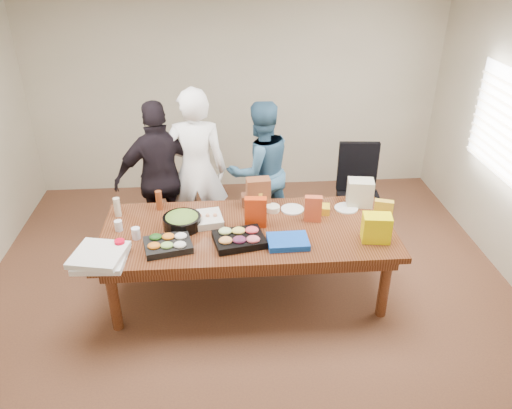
{
  "coord_description": "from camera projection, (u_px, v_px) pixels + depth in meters",
  "views": [
    {
      "loc": [
        -0.23,
        -4.09,
        3.26
      ],
      "look_at": [
        0.08,
        0.1,
        0.96
      ],
      "focal_mm": 35.03,
      "sensor_mm": 36.0,
      "label": 1
    }
  ],
  "objects": [
    {
      "name": "floor",
      "position": [
        249.0,
        292.0,
        5.16
      ],
      "size": [
        5.5,
        5.0,
        0.02
      ],
      "primitive_type": "cube",
      "color": "#47301E",
      "rests_on": "ground"
    },
    {
      "name": "ceiling",
      "position": [
        246.0,
        12.0,
        3.85
      ],
      "size": [
        5.5,
        5.0,
        0.02
      ],
      "primitive_type": "cube",
      "color": "white",
      "rests_on": "wall_back"
    },
    {
      "name": "wall_back",
      "position": [
        236.0,
        94.0,
        6.69
      ],
      "size": [
        5.5,
        0.04,
        2.7
      ],
      "primitive_type": "cube",
      "color": "beige",
      "rests_on": "floor"
    },
    {
      "name": "wall_front",
      "position": [
        280.0,
        399.0,
        2.32
      ],
      "size": [
        5.5,
        0.04,
        2.7
      ],
      "primitive_type": "cube",
      "color": "beige",
      "rests_on": "floor"
    },
    {
      "name": "window_panel",
      "position": [
        508.0,
        126.0,
        5.13
      ],
      "size": [
        0.03,
        1.4,
        1.1
      ],
      "primitive_type": "cube",
      "color": "white",
      "rests_on": "wall_right"
    },
    {
      "name": "window_blinds",
      "position": [
        504.0,
        126.0,
        5.13
      ],
      "size": [
        0.04,
        1.36,
        1.0
      ],
      "primitive_type": "cube",
      "color": "beige",
      "rests_on": "wall_right"
    },
    {
      "name": "conference_table",
      "position": [
        248.0,
        261.0,
        4.97
      ],
      "size": [
        2.8,
        1.2,
        0.75
      ],
      "primitive_type": "cube",
      "color": "#4C1C0F",
      "rests_on": "floor"
    },
    {
      "name": "office_chair",
      "position": [
        360.0,
        198.0,
        5.78
      ],
      "size": [
        0.61,
        0.61,
        1.1
      ],
      "primitive_type": "cube",
      "rotation": [
        0.0,
        0.0,
        -0.09
      ],
      "color": "black",
      "rests_on": "floor"
    },
    {
      "name": "person_center",
      "position": [
        196.0,
        171.0,
        5.5
      ],
      "size": [
        0.69,
        0.46,
        1.88
      ],
      "primitive_type": "imported",
      "rotation": [
        0.0,
        0.0,
        3.13
      ],
      "color": "white",
      "rests_on": "floor"
    },
    {
      "name": "person_right",
      "position": [
        260.0,
        171.0,
        5.77
      ],
      "size": [
        0.97,
        0.87,
        1.66
      ],
      "primitive_type": "imported",
      "rotation": [
        0.0,
        0.0,
        3.49
      ],
      "color": "#366186",
      "rests_on": "floor"
    },
    {
      "name": "person_left",
      "position": [
        162.0,
        178.0,
        5.49
      ],
      "size": [
        1.1,
        0.7,
        1.75
      ],
      "primitive_type": "imported",
      "rotation": [
        0.0,
        0.0,
        3.43
      ],
      "color": "black",
      "rests_on": "floor"
    },
    {
      "name": "veggie_tray",
      "position": [
        168.0,
        245.0,
        4.49
      ],
      "size": [
        0.47,
        0.41,
        0.06
      ],
      "primitive_type": "cube",
      "rotation": [
        0.0,
        0.0,
        0.22
      ],
      "color": "black",
      "rests_on": "conference_table"
    },
    {
      "name": "fruit_tray",
      "position": [
        239.0,
        239.0,
        4.56
      ],
      "size": [
        0.51,
        0.43,
        0.07
      ],
      "primitive_type": "cube",
      "rotation": [
        0.0,
        0.0,
        0.2
      ],
      "color": "black",
      "rests_on": "conference_table"
    },
    {
      "name": "sheet_cake",
      "position": [
        200.0,
        220.0,
        4.87
      ],
      "size": [
        0.47,
        0.38,
        0.07
      ],
      "primitive_type": "cube",
      "rotation": [
        0.0,
        0.0,
        0.16
      ],
      "color": "silver",
      "rests_on": "conference_table"
    },
    {
      "name": "salad_bowl",
      "position": [
        182.0,
        222.0,
        4.79
      ],
      "size": [
        0.43,
        0.43,
        0.12
      ],
      "primitive_type": "cylinder",
      "rotation": [
        0.0,
        0.0,
        -0.18
      ],
      "color": "black",
      "rests_on": "conference_table"
    },
    {
      "name": "chip_bag_blue",
      "position": [
        288.0,
        241.0,
        4.55
      ],
      "size": [
        0.37,
        0.28,
        0.06
      ],
      "primitive_type": "cube",
      "rotation": [
        0.0,
        0.0,
        0.02
      ],
      "color": "blue",
      "rests_on": "conference_table"
    },
    {
      "name": "chip_bag_red",
      "position": [
        256.0,
        212.0,
        4.77
      ],
      "size": [
        0.22,
        0.1,
        0.31
      ],
      "primitive_type": "cube",
      "rotation": [
        0.0,
        0.0,
        -0.08
      ],
      "color": "red",
      "rests_on": "conference_table"
    },
    {
      "name": "chip_bag_yellow",
      "position": [
        383.0,
        213.0,
        4.8
      ],
      "size": [
        0.19,
        0.12,
        0.27
      ],
      "primitive_type": "cube",
      "rotation": [
        0.0,
        0.0,
        -0.33
      ],
      "color": "gold",
      "rests_on": "conference_table"
    },
    {
      "name": "chip_bag_orange",
      "position": [
        313.0,
        209.0,
        4.87
      ],
      "size": [
        0.18,
        0.1,
        0.26
      ],
      "primitive_type": "cube",
      "rotation": [
        0.0,
        0.0,
        -0.18
      ],
      "color": "#C34827",
      "rests_on": "conference_table"
    },
    {
      "name": "mayo_jar",
      "position": [
        259.0,
        207.0,
        5.03
      ],
      "size": [
        0.12,
        0.12,
        0.15
      ],
      "primitive_type": "cylinder",
      "rotation": [
        0.0,
        0.0,
        0.29
      ],
      "color": "silver",
      "rests_on": "conference_table"
    },
    {
      "name": "mustard_bottle",
      "position": [
        260.0,
        200.0,
        5.11
      ],
      "size": [
        0.07,
        0.07,
        0.18
      ],
      "primitive_type": "cylinder",
      "rotation": [
        0.0,
        0.0,
        -0.08
      ],
      "color": "yellow",
      "rests_on": "conference_table"
    },
    {
      "name": "dressing_bottle",
      "position": [
        159.0,
        200.0,
        5.08
      ],
      "size": [
        0.08,
        0.08,
        0.21
      ],
      "primitive_type": "cylinder",
      "rotation": [
        0.0,
        0.0,
        0.32
      ],
      "color": "brown",
      "rests_on": "conference_table"
    },
    {
      "name": "ranch_bottle",
      "position": [
        117.0,
        207.0,
        4.97
      ],
      "size": [
        0.07,
        0.07,
        0.2
      ],
      "primitive_type": "cylinder",
      "rotation": [
        0.0,
        0.0,
        0.07
      ],
      "color": "beige",
      "rests_on": "conference_table"
    },
    {
      "name": "banana_bunch",
      "position": [
        318.0,
        209.0,
        5.06
      ],
      "size": [
        0.26,
        0.18,
        0.08
      ],
      "primitive_type": "cube",
      "rotation": [
        0.0,
        0.0,
        -0.19
      ],
      "color": "gold",
      "rests_on": "conference_table"
    },
    {
      "name": "bread_loaf",
      "position": [
        255.0,
        199.0,
        5.21
      ],
      "size": [
        0.29,
        0.14,
        0.11
      ],
      "primitive_type": "cube",
      "rotation": [
        0.0,
        0.0,
        0.05
      ],
      "color": "brown",
      "rests_on": "conference_table"
    },
    {
      "name": "kraft_bag",
      "position": [
        258.0,
        193.0,
        5.11
      ],
      "size": [
        0.25,
        0.16,
        0.31
      ],
      "primitive_type": "cube",
      "rotation": [
        0.0,
        0.0,
        0.08
      ],
      "color": "brown",
      "rests_on": "conference_table"
    },
    {
      "name": "red_cup",
      "position": [
        120.0,
        246.0,
        4.42
      ],
      "size": [
        0.1,
        0.1,
        0.12
      ],
      "primitive_type": "cylinder",
      "rotation": [
        0.0,
        0.0,
        0.07
      ],
      "color": "red",
      "rests_on": "conference_table"
    },
    {
      "name": "clear_cup_a",
      "position": [
        136.0,
        233.0,
        4.62
      ],
      "size": [
        0.1,
        0.1,
        0.11
      ],
      "primitive_type": "cylinder",
      "rotation": [
        0.0,
        0.0,
        -0.33
      ],
      "color": "white",
      "rests_on": "conference_table"
    },
    {
      "name": "clear_cup_b",
      "position": [
        119.0,
        226.0,
        4.75
      ],
      "size": [
        0.08,
        0.08,
        0.1
      ],
      "primitive_type": "cylinder",
      "rotation": [
        0.0,
        0.0,
        0.15
      ],
      "color": "silver",
      "rests_on": "conference_table"
    },
    {
      "name": "pizza_box_lower",
      "position": [
        101.0,
        259.0,
        4.31
      ],
      "size": [
        0.45,
        0.45,
        0.05
      ],
      "primitive_type": "cube",
      "rotation": [
        0.0,
        0.0,
        -0.06
      ],
      "color": "white",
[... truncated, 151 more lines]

